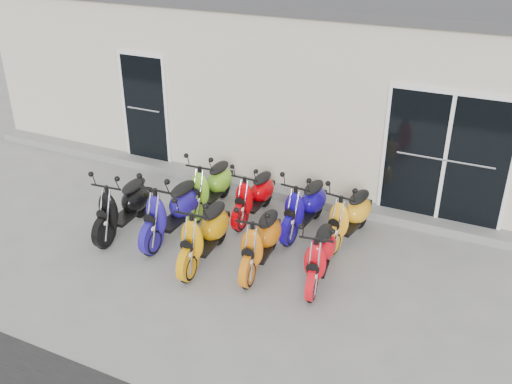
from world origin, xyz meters
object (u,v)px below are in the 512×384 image
scooter_front_red (320,248)px  scooter_back_green (210,179)px  scooter_front_black (122,198)px  scooter_front_blue (171,202)px  scooter_back_blue (305,199)px  scooter_back_yellow (350,209)px  scooter_back_red (254,189)px  scooter_front_orange_b (261,233)px  scooter_front_orange_a (204,226)px

scooter_front_red → scooter_back_green: size_ratio=0.91×
scooter_front_black → scooter_front_blue: size_ratio=0.96×
scooter_back_blue → scooter_back_yellow: scooter_back_blue is taller
scooter_back_blue → scooter_back_red: bearing=-178.9°
scooter_front_orange_b → scooter_front_red: scooter_front_orange_b is taller
scooter_back_green → scooter_back_blue: 1.74m
scooter_front_orange_a → scooter_back_yellow: scooter_front_orange_a is taller
scooter_front_blue → scooter_front_red: size_ratio=1.17×
scooter_back_green → scooter_back_blue: bearing=-2.6°
scooter_front_blue → scooter_front_orange_a: bearing=-25.3°
scooter_front_blue → scooter_back_green: (0.09, 1.09, -0.04)m
scooter_front_black → scooter_front_orange_a: scooter_front_orange_a is taller
scooter_front_orange_b → scooter_back_blue: scooter_back_blue is taller
scooter_front_blue → scooter_back_green: bearing=84.4°
scooter_front_blue → scooter_back_blue: size_ratio=1.08×
scooter_front_blue → scooter_back_red: scooter_front_blue is taller
scooter_front_orange_a → scooter_back_green: scooter_front_orange_a is taller
scooter_front_orange_a → scooter_front_red: (1.71, 0.27, -0.07)m
scooter_front_black → scooter_back_red: bearing=33.3°
scooter_front_orange_b → scooter_front_red: bearing=-2.1°
scooter_front_red → scooter_back_blue: bearing=111.3°
scooter_back_green → scooter_front_red: bearing=-29.0°
scooter_front_orange_a → scooter_front_blue: bearing=150.4°
scooter_front_orange_a → scooter_front_red: 1.73m
scooter_front_orange_b → scooter_back_blue: size_ratio=0.99×
scooter_front_orange_a → scooter_back_blue: 1.79m
scooter_front_orange_a → scooter_back_green: bearing=111.4°
scooter_back_yellow → scooter_back_green: bearing=-171.2°
scooter_back_green → scooter_back_blue: (1.74, 0.01, -0.01)m
scooter_back_green → scooter_back_yellow: scooter_back_green is taller
scooter_front_black → scooter_front_orange_a: size_ratio=0.99×
scooter_back_red → scooter_back_yellow: (1.68, -0.03, 0.02)m
scooter_back_blue → scooter_back_yellow: (0.75, 0.01, -0.01)m
scooter_front_orange_a → scooter_front_black: bearing=168.1°
scooter_front_black → scooter_back_yellow: size_ratio=1.05×
scooter_back_green → scooter_back_red: 0.81m
scooter_back_blue → scooter_front_orange_b: bearing=-94.3°
scooter_front_red → scooter_back_red: scooter_back_red is taller
scooter_front_orange_b → scooter_back_green: size_ratio=0.98×
scooter_front_black → scooter_front_red: scooter_front_black is taller
scooter_front_blue → scooter_front_orange_b: scooter_front_blue is taller
scooter_front_blue → scooter_front_red: (2.54, -0.11, -0.09)m
scooter_back_green → scooter_back_yellow: (2.49, 0.02, -0.02)m
scooter_front_orange_a → scooter_back_red: scooter_front_orange_a is taller
scooter_front_blue → scooter_back_yellow: (2.58, 1.12, -0.06)m
scooter_front_blue → scooter_back_yellow: 2.81m
scooter_front_orange_a → scooter_back_yellow: size_ratio=1.06×
scooter_front_orange_b → scooter_back_green: bearing=135.0°
scooter_front_orange_a → scooter_back_blue: bearing=50.4°
scooter_back_yellow → scooter_front_black: bearing=-150.8°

